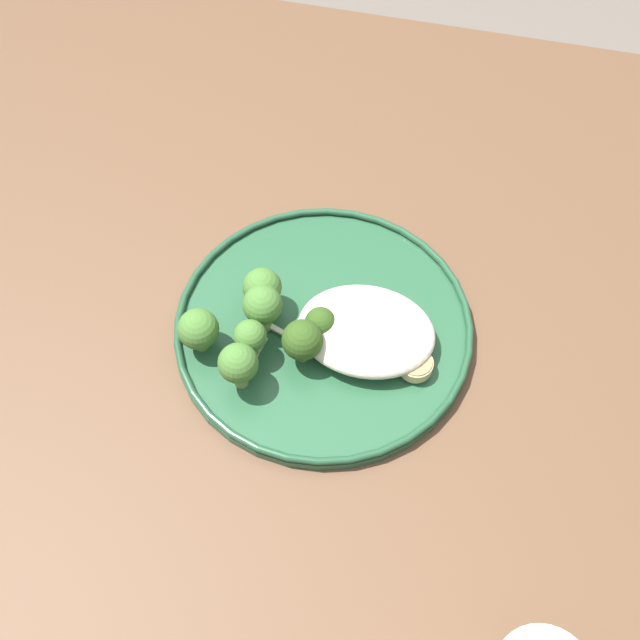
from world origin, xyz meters
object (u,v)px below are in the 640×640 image
at_px(broccoli_floret_right_tilted, 323,326).
at_px(broccoli_floret_beside_noodles, 302,340).
at_px(broccoli_floret_tall_stalk, 262,288).
at_px(broccoli_floret_split_head, 250,337).
at_px(seared_scallop_rear_pale, 416,365).
at_px(broccoli_floret_center_pile, 238,364).
at_px(seared_scallop_right_edge, 368,344).
at_px(dinner_plate, 320,326).
at_px(seared_scallop_on_noodles, 336,332).
at_px(broccoli_floret_rear_charred, 198,330).
at_px(broccoli_floret_left_leaning, 261,310).
at_px(seared_scallop_large_seared, 405,320).

bearing_deg(broccoli_floret_right_tilted, broccoli_floret_beside_noodles, -121.83).
relative_size(broccoli_floret_beside_noodles, broccoli_floret_tall_stalk, 0.98).
distance_m(broccoli_floret_split_head, broccoli_floret_beside_noodles, 0.05).
xyz_separation_m(seared_scallop_rear_pale, broccoli_floret_center_pile, (-0.15, -0.05, 0.02)).
bearing_deg(broccoli_floret_right_tilted, seared_scallop_right_edge, -1.56).
distance_m(dinner_plate, seared_scallop_rear_pale, 0.10).
bearing_deg(seared_scallop_rear_pale, dinner_plate, 164.08).
relative_size(broccoli_floret_center_pile, broccoli_floret_tall_stalk, 1.05).
distance_m(seared_scallop_on_noodles, broccoli_floret_rear_charred, 0.13).
bearing_deg(broccoli_floret_tall_stalk, broccoli_floret_left_leaning, -75.99).
bearing_deg(broccoli_floret_beside_noodles, broccoli_floret_left_leaning, 155.20).
bearing_deg(dinner_plate, seared_scallop_on_noodles, -30.97).
height_order(seared_scallop_on_noodles, broccoli_floret_right_tilted, broccoli_floret_right_tilted).
relative_size(dinner_plate, broccoli_floret_right_tilted, 6.86).
height_order(seared_scallop_rear_pale, seared_scallop_right_edge, seared_scallop_right_edge).
distance_m(seared_scallop_rear_pale, broccoli_floret_center_pile, 0.16).
distance_m(seared_scallop_on_noodles, broccoli_floret_left_leaning, 0.07).
bearing_deg(broccoli_floret_left_leaning, broccoli_floret_center_pile, -94.71).
distance_m(seared_scallop_right_edge, broccoli_floret_split_head, 0.11).
distance_m(dinner_plate, broccoli_floret_right_tilted, 0.03).
bearing_deg(broccoli_floret_left_leaning, broccoli_floret_rear_charred, -150.80).
distance_m(broccoli_floret_split_head, broccoli_floret_tall_stalk, 0.05).
height_order(seared_scallop_rear_pale, broccoli_floret_rear_charred, broccoli_floret_rear_charred).
bearing_deg(broccoli_floret_right_tilted, broccoli_floret_left_leaning, -177.60).
height_order(broccoli_floret_center_pile, broccoli_floret_tall_stalk, broccoli_floret_center_pile).
relative_size(seared_scallop_large_seared, broccoli_floret_right_tilted, 0.65).
height_order(dinner_plate, seared_scallop_rear_pale, seared_scallop_rear_pale).
distance_m(seared_scallop_rear_pale, broccoli_floret_right_tilted, 0.09).
distance_m(broccoli_floret_left_leaning, broccoli_floret_rear_charred, 0.06).
distance_m(broccoli_floret_center_pile, broccoli_floret_tall_stalk, 0.09).
height_order(broccoli_floret_left_leaning, broccoli_floret_right_tilted, broccoli_floret_left_leaning).
bearing_deg(broccoli_floret_split_head, seared_scallop_right_edge, 15.62).
bearing_deg(dinner_plate, broccoli_floret_rear_charred, -155.56).
relative_size(broccoli_floret_left_leaning, broccoli_floret_right_tilted, 1.36).
bearing_deg(broccoli_floret_tall_stalk, seared_scallop_rear_pale, -13.13).
bearing_deg(broccoli_floret_tall_stalk, seared_scallop_on_noodles, -14.33).
height_order(seared_scallop_right_edge, broccoli_floret_center_pile, broccoli_floret_center_pile).
xyz_separation_m(dinner_plate, broccoli_floret_rear_charred, (-0.10, -0.05, 0.03)).
relative_size(seared_scallop_on_noodles, seared_scallop_right_edge, 0.84).
xyz_separation_m(seared_scallop_on_noodles, broccoli_floret_rear_charred, (-0.12, -0.04, 0.02)).
bearing_deg(broccoli_floret_rear_charred, broccoli_floret_left_leaning, 29.20).
distance_m(broccoli_floret_split_head, broccoli_floret_rear_charred, 0.05).
xyz_separation_m(broccoli_floret_left_leaning, broccoli_floret_right_tilted, (0.06, 0.00, -0.01)).
relative_size(dinner_plate, broccoli_floret_tall_stalk, 5.47).
bearing_deg(dinner_plate, broccoli_floret_tall_stalk, 171.65).
bearing_deg(broccoli_floret_left_leaning, broccoli_floret_tall_stalk, 104.01).
xyz_separation_m(seared_scallop_rear_pale, broccoli_floret_tall_stalk, (-0.16, 0.04, 0.02)).
relative_size(broccoli_floret_split_head, broccoli_floret_right_tilted, 1.17).
bearing_deg(broccoli_floret_beside_noodles, seared_scallop_right_edge, 20.71).
distance_m(seared_scallop_large_seared, broccoli_floret_tall_stalk, 0.14).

